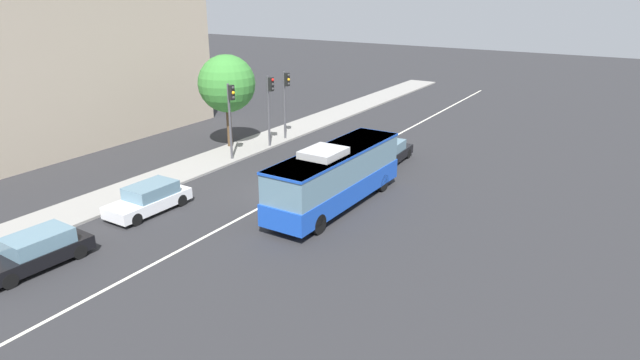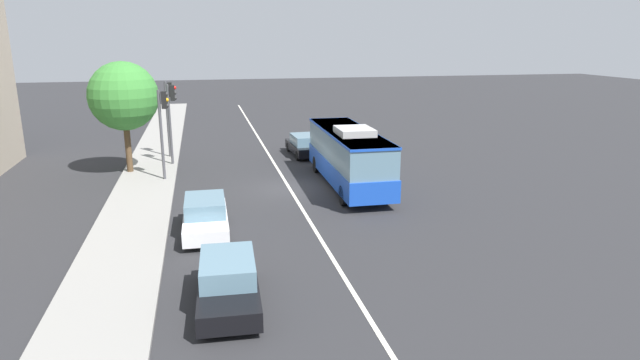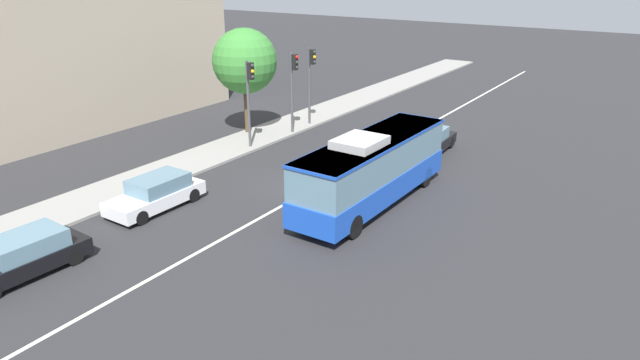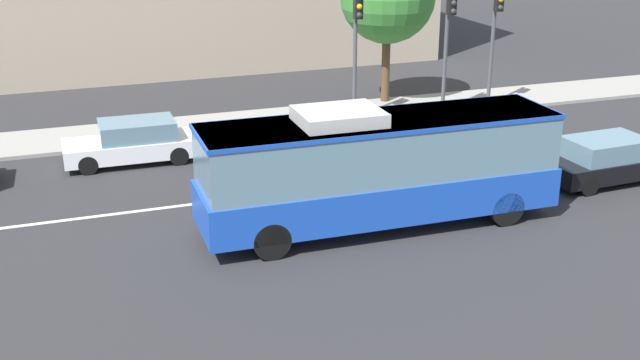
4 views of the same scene
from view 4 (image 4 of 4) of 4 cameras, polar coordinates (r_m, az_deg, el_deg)
name	(u,v)px [view 4 (image 4 of 4)]	position (r m, az deg, el deg)	size (l,w,h in m)	color
ground_plane	(344,186)	(25.27, 1.70, -0.40)	(160.00, 160.00, 0.00)	#28282B
sidewalk_kerb	(275,120)	(32.23, -3.25, 4.32)	(80.00, 3.18, 0.14)	gray
lane_centre_line	(344,185)	(25.27, 1.70, -0.39)	(76.00, 0.16, 0.01)	silver
transit_bus	(379,165)	(21.72, 4.25, 1.11)	(10.03, 2.64, 3.46)	#1947B7
sedan_black	(609,160)	(27.05, 20.05, 1.38)	(4.58, 2.01, 1.46)	black
sedan_white	(133,142)	(27.96, -13.28, 2.68)	(4.52, 1.86, 1.46)	white
traffic_light_near_corner	(449,30)	(32.73, 9.23, 10.61)	(0.33, 0.62, 5.20)	#47474C
traffic_light_mid_block	(496,26)	(34.09, 12.50, 10.78)	(0.33, 0.62, 5.20)	#47474C
traffic_light_far_corner	(357,34)	(31.36, 2.65, 10.43)	(0.33, 0.62, 5.20)	#47474C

